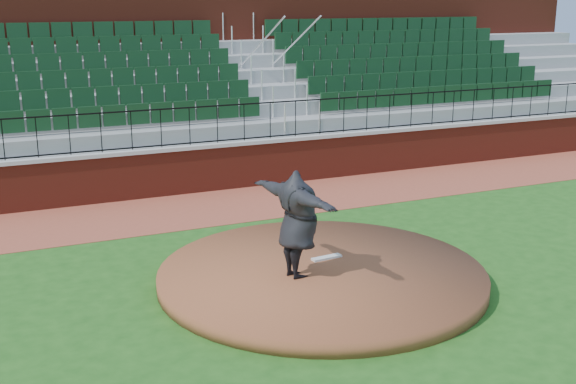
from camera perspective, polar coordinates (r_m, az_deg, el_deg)
The scene contains 10 objects.
ground at distance 13.90m, azimuth 2.55°, elevation -6.65°, with size 90.00×90.00×0.00m, color #1D4F16.
warning_track at distance 18.63m, azimuth -4.92°, elevation -1.02°, with size 34.00×3.20×0.01m, color brown.
field_wall at distance 19.95m, azimuth -6.49°, elevation 1.78°, with size 34.00×0.35×1.20m, color maroon.
wall_cap at distance 19.81m, azimuth -6.55°, elevation 3.61°, with size 34.00×0.45×0.10m, color #B7B7B7.
wall_railing at distance 19.71m, azimuth -6.59°, elevation 5.18°, with size 34.00×0.05×1.00m, color black, non-canonical shape.
seating_stands at distance 22.22m, azimuth -8.80°, elevation 7.51°, with size 34.00×5.10×4.60m, color gray, non-canonical shape.
concourse_wall at distance 24.87m, azimuth -10.61°, elevation 9.26°, with size 34.00×0.50×5.50m, color maroon.
pitchers_mound at distance 13.64m, azimuth 2.64°, elevation -6.52°, with size 6.05×6.05×0.25m, color brown.
pitching_rubber at distance 14.13m, azimuth 3.02°, elevation -5.12°, with size 0.62×0.15×0.04m, color silver.
pitcher at distance 12.93m, azimuth 0.74°, elevation -2.52°, with size 2.42×0.66×1.97m, color black.
Camera 1 is at (-5.85, -11.53, 5.12)m, focal length 45.65 mm.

